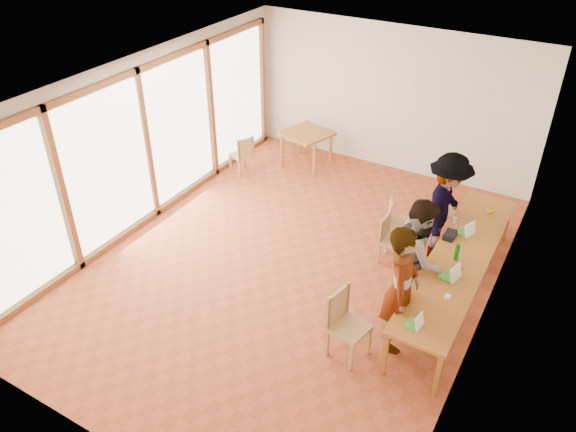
# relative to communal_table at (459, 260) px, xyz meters

# --- Properties ---
(ground) EXTENTS (8.00, 8.00, 0.00)m
(ground) POSITION_rel_communal_table_xyz_m (-2.50, -0.48, -0.70)
(ground) COLOR #A94928
(ground) RESTS_ON ground
(wall_back) EXTENTS (6.00, 0.10, 3.00)m
(wall_back) POSITION_rel_communal_table_xyz_m (-2.50, 3.52, 0.80)
(wall_back) COLOR beige
(wall_back) RESTS_ON ground
(wall_front) EXTENTS (6.00, 0.10, 3.00)m
(wall_front) POSITION_rel_communal_table_xyz_m (-2.50, -4.48, 0.80)
(wall_front) COLOR beige
(wall_front) RESTS_ON ground
(wall_right) EXTENTS (0.10, 8.00, 3.00)m
(wall_right) POSITION_rel_communal_table_xyz_m (0.50, -0.48, 0.80)
(wall_right) COLOR beige
(wall_right) RESTS_ON ground
(window_wall) EXTENTS (0.10, 8.00, 3.00)m
(window_wall) POSITION_rel_communal_table_xyz_m (-5.46, -0.48, 0.80)
(window_wall) COLOR white
(window_wall) RESTS_ON ground
(ceiling) EXTENTS (6.00, 8.00, 0.04)m
(ceiling) POSITION_rel_communal_table_xyz_m (-2.50, -0.48, 2.32)
(ceiling) COLOR white
(ceiling) RESTS_ON wall_back
(communal_table) EXTENTS (0.80, 4.00, 0.75)m
(communal_table) POSITION_rel_communal_table_xyz_m (0.00, 0.00, 0.00)
(communal_table) COLOR #B37127
(communal_table) RESTS_ON ground
(side_table) EXTENTS (0.90, 0.90, 0.75)m
(side_table) POSITION_rel_communal_table_xyz_m (-4.01, 2.72, -0.03)
(side_table) COLOR #B37127
(side_table) RESTS_ON ground
(chair_near) EXTENTS (0.55, 0.55, 0.53)m
(chair_near) POSITION_rel_communal_table_xyz_m (-0.99, -1.84, -0.09)
(chair_near) COLOR tan
(chair_near) RESTS_ON ground
(chair_mid) EXTENTS (0.39, 0.39, 0.44)m
(chair_mid) POSITION_rel_communal_table_xyz_m (-1.22, 0.38, -0.20)
(chair_mid) COLOR tan
(chair_mid) RESTS_ON ground
(chair_far) EXTENTS (0.48, 0.48, 0.42)m
(chair_far) POSITION_rel_communal_table_xyz_m (-1.34, 0.95, -0.21)
(chair_far) COLOR tan
(chair_far) RESTS_ON ground
(chair_empty) EXTENTS (0.50, 0.50, 0.45)m
(chair_empty) POSITION_rel_communal_table_xyz_m (-0.69, 1.68, -0.18)
(chair_empty) COLOR tan
(chair_empty) RESTS_ON ground
(chair_spare) EXTENTS (0.52, 0.52, 0.46)m
(chair_spare) POSITION_rel_communal_table_xyz_m (-4.91, 1.66, -0.18)
(chair_spare) COLOR tan
(chair_spare) RESTS_ON ground
(person_near) EXTENTS (0.59, 0.77, 1.88)m
(person_near) POSITION_rel_communal_table_xyz_m (-0.43, -1.34, 0.24)
(person_near) COLOR gray
(person_near) RESTS_ON ground
(person_mid) EXTENTS (0.81, 0.98, 1.82)m
(person_mid) POSITION_rel_communal_table_xyz_m (-0.46, -0.50, 0.21)
(person_mid) COLOR gray
(person_mid) RESTS_ON ground
(person_far) EXTENTS (0.72, 1.22, 1.86)m
(person_far) POSITION_rel_communal_table_xyz_m (-0.52, 0.93, 0.23)
(person_far) COLOR gray
(person_far) RESTS_ON ground
(laptop_near) EXTENTS (0.21, 0.23, 0.18)m
(laptop_near) POSITION_rel_communal_table_xyz_m (-0.08, -1.68, 0.10)
(laptop_near) COLOR green
(laptop_near) RESTS_ON communal_table
(laptop_mid) EXTENTS (0.28, 0.30, 0.22)m
(laptop_mid) POSITION_rel_communal_table_xyz_m (0.03, -0.54, 0.11)
(laptop_mid) COLOR green
(laptop_mid) RESTS_ON communal_table
(laptop_far) EXTENTS (0.29, 0.31, 0.21)m
(laptop_far) POSITION_rel_communal_table_xyz_m (-0.08, 0.64, 0.11)
(laptop_far) COLOR green
(laptop_far) RESTS_ON communal_table
(yellow_mug) EXTENTS (0.13, 0.13, 0.09)m
(yellow_mug) POSITION_rel_communal_table_xyz_m (0.09, 1.44, 0.09)
(yellow_mug) COLOR yellow
(yellow_mug) RESTS_ON communal_table
(green_bottle) EXTENTS (0.07, 0.07, 0.28)m
(green_bottle) POSITION_rel_communal_table_xyz_m (-0.04, -0.09, 0.19)
(green_bottle) COLOR #116B11
(green_bottle) RESTS_ON communal_table
(clear_glass) EXTENTS (0.07, 0.07, 0.09)m
(clear_glass) POSITION_rel_communal_table_xyz_m (-0.33, 0.86, 0.09)
(clear_glass) COLOR silver
(clear_glass) RESTS_ON communal_table
(condiment_cup) EXTENTS (0.08, 0.08, 0.06)m
(condiment_cup) POSITION_rel_communal_table_xyz_m (0.11, -1.00, 0.08)
(condiment_cup) COLOR white
(condiment_cup) RESTS_ON communal_table
(pink_phone) EXTENTS (0.05, 0.10, 0.01)m
(pink_phone) POSITION_rel_communal_table_xyz_m (0.10, -0.21, 0.05)
(pink_phone) COLOR #C83967
(pink_phone) RESTS_ON communal_table
(black_pouch) EXTENTS (0.16, 0.26, 0.09)m
(black_pouch) POSITION_rel_communal_table_xyz_m (-0.28, 0.41, 0.09)
(black_pouch) COLOR black
(black_pouch) RESTS_ON communal_table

